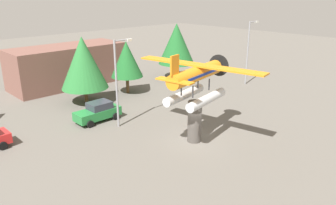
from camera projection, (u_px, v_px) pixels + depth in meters
ground_plane at (194, 141)px, 26.26m from camera, size 140.00×140.00×0.00m
display_pedestal at (195, 122)px, 25.72m from camera, size 1.10×1.10×3.33m
floatplane_monument at (197, 80)px, 24.74m from camera, size 7.12×10.43×4.00m
car_mid_green at (98, 112)px, 30.05m from camera, size 4.20×2.02×1.76m
streetlight_primary at (118, 77)px, 27.77m from camera, size 1.84×0.28×7.58m
streetlight_secondary at (249, 48)px, 40.73m from camera, size 1.84×0.28×7.83m
storefront_building at (68, 65)px, 41.07m from camera, size 13.90×5.56×4.94m
tree_east at (83, 63)px, 33.80m from camera, size 4.84×4.84×7.02m
tree_center_back at (127, 59)px, 37.25m from camera, size 3.64×3.64×6.00m
tree_far_east at (177, 44)px, 43.63m from camera, size 4.80×4.80×7.32m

